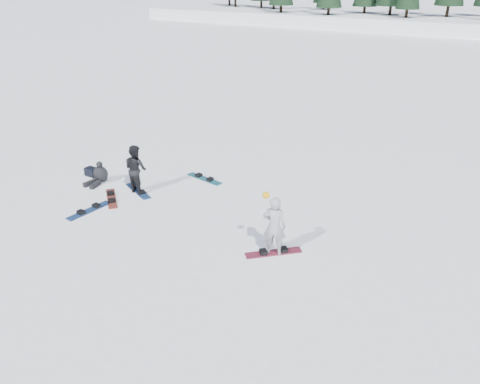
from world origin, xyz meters
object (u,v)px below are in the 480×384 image
(snowboard_loose_a, at_px, (89,211))
(snowboard_loose_b, at_px, (112,199))
(gear_bag, at_px, (92,172))
(snowboard_loose_c, at_px, (204,179))
(seated_rider, at_px, (100,175))
(snowboarder_woman, at_px, (274,226))
(snowboarder_man, at_px, (136,169))

(snowboard_loose_a, bearing_deg, snowboard_loose_b, 7.04)
(gear_bag, bearing_deg, snowboard_loose_b, -26.63)
(gear_bag, xyz_separation_m, snowboard_loose_c, (3.65, 1.87, -0.14))
(snowboard_loose_b, bearing_deg, seated_rider, -169.47)
(snowboard_loose_c, height_order, snowboard_loose_b, same)
(snowboarder_woman, xyz_separation_m, snowboard_loose_a, (-5.98, -0.88, -0.82))
(snowboard_loose_c, bearing_deg, seated_rider, -135.43)
(snowboarder_woman, relative_size, snowboard_loose_b, 1.19)
(seated_rider, xyz_separation_m, snowboard_loose_c, (2.95, 2.12, -0.28))
(seated_rider, relative_size, gear_bag, 2.04)
(snowboarder_man, xyz_separation_m, snowboard_loose_a, (-0.31, -1.86, -0.80))
(snowboarder_man, bearing_deg, gear_bag, 4.99)
(snowboarder_woman, xyz_separation_m, snowboard_loose_b, (-6.00, 0.10, -0.82))
(snowboard_loose_c, bearing_deg, snowboarder_woman, -25.50)
(seated_rider, height_order, snowboard_loose_b, seated_rider)
(gear_bag, height_order, snowboard_loose_c, gear_bag)
(snowboard_loose_a, height_order, snowboard_loose_c, same)
(gear_bag, xyz_separation_m, snowboard_loose_b, (2.00, -1.00, -0.14))
(snowboarder_woman, distance_m, snowboard_loose_c, 5.33)
(gear_bag, relative_size, snowboard_loose_a, 0.30)
(seated_rider, distance_m, gear_bag, 0.76)
(snowboard_loose_a, distance_m, snowboard_loose_b, 0.97)
(snowboard_loose_c, bearing_deg, snowboarder_man, -114.64)
(snowboarder_woman, xyz_separation_m, snowboarder_man, (-5.67, 0.99, -0.02))
(snowboarder_man, height_order, snowboard_loose_b, snowboarder_man)
(gear_bag, distance_m, snowboard_loose_a, 2.84)
(snowboarder_woman, height_order, snowboarder_man, snowboarder_woman)
(snowboarder_woman, bearing_deg, seated_rider, -22.71)
(seated_rider, bearing_deg, snowboard_loose_c, 30.79)
(gear_bag, bearing_deg, snowboarder_man, -2.82)
(snowboarder_woman, distance_m, seated_rider, 7.37)
(seated_rider, bearing_deg, snowboarder_woman, -11.58)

